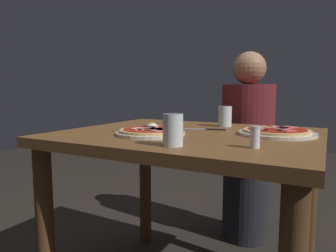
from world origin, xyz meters
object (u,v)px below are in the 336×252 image
pizza_foreground (151,132)px  knife (206,129)px  fork (155,126)px  diner_person (247,152)px  water_glass_near (173,132)px  pizza_across_left (277,132)px  salt_shaker (255,137)px  dining_table (188,162)px  water_glass_far (225,118)px

pizza_foreground → knife: (0.14, 0.25, -0.01)m
fork → diner_person: bearing=62.4°
fork → water_glass_near: bearing=-53.2°
diner_person → pizza_foreground: bearing=78.6°
pizza_across_left → water_glass_near: (-0.25, -0.41, 0.03)m
salt_shaker → dining_table: bearing=144.4°
water_glass_far → salt_shaker: bearing=-63.4°
diner_person → fork: bearing=62.4°
pizza_foreground → knife: bearing=60.4°
pizza_across_left → water_glass_near: bearing=-121.7°
diner_person → salt_shaker: bearing=104.6°
salt_shaker → pizza_foreground: bearing=168.0°
pizza_foreground → pizza_across_left: bearing=27.7°
dining_table → diner_person: bearing=84.0°
knife → dining_table: bearing=-111.5°
pizza_foreground → salt_shaker: salt_shaker is taller
pizza_across_left → fork: size_ratio=1.98×
diner_person → dining_table: bearing=84.0°
pizza_across_left → water_glass_far: 0.33m
water_glass_near → diner_person: 1.07m
knife → salt_shaker: 0.44m
water_glass_far → diner_person: 0.51m
pizza_across_left → diner_person: bearing=112.6°
fork → pizza_foreground: bearing=-62.2°
fork → water_glass_far: bearing=26.3°
fork → pizza_across_left: bearing=-3.4°
pizza_foreground → dining_table: bearing=55.2°
pizza_foreground → water_glass_far: water_glass_far is taller
water_glass_near → water_glass_far: (-0.02, 0.59, 0.00)m
water_glass_near → fork: size_ratio=0.68×
knife → diner_person: diner_person is taller
water_glass_far → fork: water_glass_far is taller
pizza_foreground → knife: size_ratio=1.43×
water_glass_near → knife: bearing=96.7°
dining_table → salt_shaker: (0.32, -0.23, 0.16)m
water_glass_near → knife: size_ratio=0.53×
fork → salt_shaker: size_ratio=2.22×
pizza_across_left → water_glass_far: water_glass_far is taller
water_glass_far → fork: size_ratio=0.67×
pizza_foreground → knife: pizza_foreground is taller
water_glass_far → salt_shaker: 0.57m
knife → salt_shaker: salt_shaker is taller
water_glass_near → salt_shaker: size_ratio=1.52×
pizza_across_left → water_glass_near: water_glass_near is taller
salt_shaker → water_glass_near: bearing=-160.1°
dining_table → salt_shaker: size_ratio=15.43×
dining_table → salt_shaker: bearing=-35.6°
pizza_across_left → knife: bearing=177.1°
knife → water_glass_near: bearing=-83.3°
fork → salt_shaker: salt_shaker is taller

